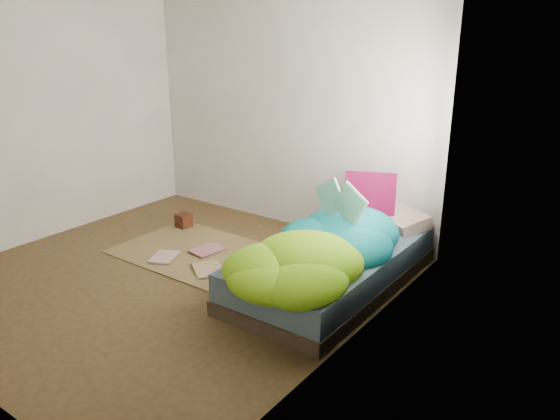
% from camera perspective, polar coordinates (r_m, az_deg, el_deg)
% --- Properties ---
extents(ground, '(3.50, 3.50, 0.00)m').
position_cam_1_polar(ground, '(4.88, -11.53, -6.96)').
color(ground, '#44311A').
rests_on(ground, ground).
extents(room_walls, '(3.54, 3.54, 2.62)m').
position_cam_1_polar(room_walls, '(4.43, -12.75, 12.32)').
color(room_walls, beige).
rests_on(room_walls, ground).
extents(bed, '(1.00, 2.00, 0.34)m').
position_cam_1_polar(bed, '(4.61, 5.51, -5.93)').
color(bed, '#36261D').
rests_on(bed, ground).
extents(duvet, '(0.96, 1.84, 0.34)m').
position_cam_1_polar(duvet, '(4.31, 4.15, -2.81)').
color(duvet, '#076C7A').
rests_on(duvet, bed).
extents(rug, '(1.60, 1.10, 0.01)m').
position_cam_1_polar(rug, '(5.32, -8.31, -4.46)').
color(rug, brown).
rests_on(rug, ground).
extents(pillow_floral, '(0.62, 0.54, 0.12)m').
position_cam_1_polar(pillow_floral, '(5.12, 12.37, -0.96)').
color(pillow_floral, beige).
rests_on(pillow_floral, bed).
extents(pillow_magenta, '(0.48, 0.33, 0.47)m').
position_cam_1_polar(pillow_magenta, '(5.12, 9.36, 1.29)').
color(pillow_magenta, '#500528').
rests_on(pillow_magenta, bed).
extents(open_book, '(0.46, 0.19, 0.27)m').
position_cam_1_polar(open_book, '(4.47, 6.26, 2.12)').
color(open_book, green).
rests_on(open_book, duvet).
extents(wooden_box, '(0.16, 0.16, 0.14)m').
position_cam_1_polar(wooden_box, '(5.98, -10.02, -1.09)').
color(wooden_box, '#3C120D').
rests_on(wooden_box, rug).
extents(floor_book_a, '(0.32, 0.36, 0.02)m').
position_cam_1_polar(floor_book_a, '(5.29, -13.09, -4.72)').
color(floor_book_a, beige).
rests_on(floor_book_a, rug).
extents(floor_book_b, '(0.27, 0.34, 0.03)m').
position_cam_1_polar(floor_book_b, '(5.40, -8.32, -3.87)').
color(floor_book_b, '#DC7F88').
rests_on(floor_book_b, rug).
extents(floor_book_c, '(0.41, 0.39, 0.03)m').
position_cam_1_polar(floor_book_c, '(4.90, -8.91, -6.38)').
color(floor_book_c, tan).
rests_on(floor_book_c, rug).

